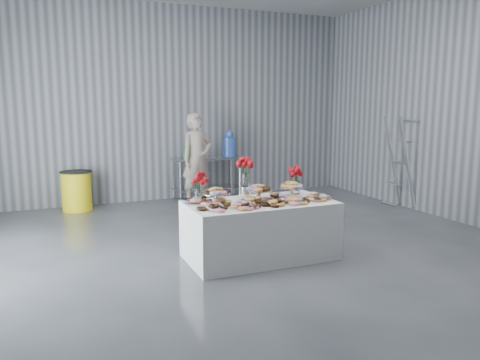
# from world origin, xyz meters

# --- Properties ---
(ground) EXTENTS (9.00, 9.00, 0.00)m
(ground) POSITION_xyz_m (0.00, 0.00, 0.00)
(ground) COLOR #323539
(ground) RESTS_ON ground
(room_walls) EXTENTS (8.04, 9.04, 4.02)m
(room_walls) POSITION_xyz_m (-0.27, 0.07, 2.64)
(room_walls) COLOR gray
(room_walls) RESTS_ON ground
(display_table) EXTENTS (1.91, 1.01, 0.75)m
(display_table) POSITION_xyz_m (0.05, 0.26, 0.38)
(display_table) COLOR white
(display_table) RESTS_ON ground
(prep_table) EXTENTS (1.50, 0.60, 0.90)m
(prep_table) POSITION_xyz_m (0.66, 4.10, 0.62)
(prep_table) COLOR silver
(prep_table) RESTS_ON ground
(donut_mounds) EXTENTS (1.81, 0.81, 0.09)m
(donut_mounds) POSITION_xyz_m (0.05, 0.21, 0.80)
(donut_mounds) COLOR #DD9D50
(donut_mounds) RESTS_ON display_table
(cake_stand_left) EXTENTS (0.36, 0.36, 0.17)m
(cake_stand_left) POSITION_xyz_m (-0.50, 0.41, 0.89)
(cake_stand_left) COLOR silver
(cake_stand_left) RESTS_ON display_table
(cake_stand_mid) EXTENTS (0.36, 0.36, 0.17)m
(cake_stand_mid) POSITION_xyz_m (0.10, 0.41, 0.89)
(cake_stand_mid) COLOR silver
(cake_stand_mid) RESTS_ON display_table
(cake_stand_right) EXTENTS (0.36, 0.36, 0.17)m
(cake_stand_right) POSITION_xyz_m (0.60, 0.41, 0.89)
(cake_stand_right) COLOR silver
(cake_stand_right) RESTS_ON display_table
(danish_pile) EXTENTS (0.48, 0.48, 0.11)m
(danish_pile) POSITION_xyz_m (0.80, 0.11, 0.81)
(danish_pile) COLOR silver
(danish_pile) RESTS_ON display_table
(bouquet_left) EXTENTS (0.26, 0.26, 0.42)m
(bouquet_left) POSITION_xyz_m (-0.70, 0.51, 1.05)
(bouquet_left) COLOR white
(bouquet_left) RESTS_ON display_table
(bouquet_right) EXTENTS (0.26, 0.26, 0.42)m
(bouquet_right) POSITION_xyz_m (0.75, 0.56, 1.05)
(bouquet_right) COLOR white
(bouquet_right) RESTS_ON display_table
(bouquet_center) EXTENTS (0.26, 0.26, 0.57)m
(bouquet_center) POSITION_xyz_m (0.00, 0.61, 1.13)
(bouquet_center) COLOR silver
(bouquet_center) RESTS_ON display_table
(water_jug) EXTENTS (0.28, 0.28, 0.55)m
(water_jug) POSITION_xyz_m (1.16, 4.10, 1.15)
(water_jug) COLOR blue
(water_jug) RESTS_ON prep_table
(drink_bottles) EXTENTS (0.54, 0.08, 0.27)m
(drink_bottles) POSITION_xyz_m (0.34, 4.00, 1.04)
(drink_bottles) COLOR #268C33
(drink_bottles) RESTS_ON prep_table
(person) EXTENTS (0.75, 0.59, 1.83)m
(person) POSITION_xyz_m (0.34, 3.80, 0.91)
(person) COLOR #CC8C93
(person) RESTS_ON ground
(trash_barrel) EXTENTS (0.59, 0.59, 0.75)m
(trash_barrel) POSITION_xyz_m (-1.95, 4.10, 0.38)
(trash_barrel) COLOR yellow
(trash_barrel) RESTS_ON ground
(stepladder) EXTENTS (0.72, 0.45, 1.79)m
(stepladder) POSITION_xyz_m (3.75, 1.83, 0.89)
(stepladder) COLOR silver
(stepladder) RESTS_ON ground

